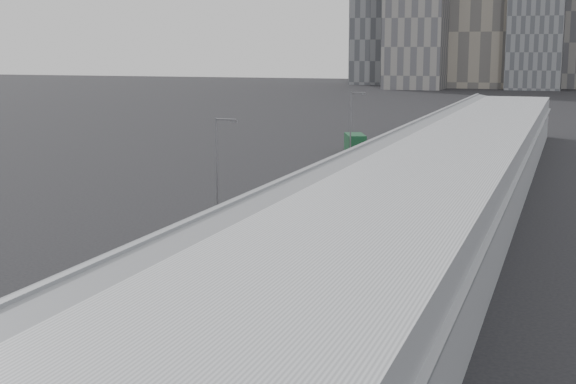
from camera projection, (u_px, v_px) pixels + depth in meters
The scene contains 22 objects.
sidewalk at pixel (387, 229), 66.17m from camera, with size 10.00×170.00×0.12m, color gray.
lane_line at pixel (268, 221), 69.64m from camera, with size 0.12×160.00×0.02m, color gold.
depot at pixel (437, 191), 64.25m from camera, with size 12.45×160.40×7.20m.
bus_1 at pixel (97, 335), 37.15m from camera, with size 3.18×13.38×3.89m.
bus_2 at pixel (210, 265), 49.24m from camera, with size 3.91×13.13×3.78m.
bus_3 at pixel (286, 216), 63.34m from camera, with size 3.54×13.94×4.04m.
bus_4 at pixel (335, 190), 75.69m from camera, with size 3.30×13.06×3.78m.
bus_5 at pixel (360, 174), 86.21m from camera, with size 2.78×12.43×3.63m.
bus_6 at pixel (400, 155), 100.46m from camera, with size 3.83×14.02×4.05m.
bus_7 at pixel (419, 144), 113.19m from camera, with size 2.86×12.82×3.74m.
bus_8 at pixel (428, 135), 125.60m from camera, with size 3.69×12.44×3.58m.
bus_9 at pixel (447, 127), 139.50m from camera, with size 2.90×12.42×3.61m.
bus_10 at pixel (458, 121), 150.59m from camera, with size 3.16×12.45×3.61m.
tree_1 at pixel (208, 260), 41.70m from camera, with size 2.66×2.66×5.20m.
tree_2 at pixel (365, 180), 70.57m from camera, with size 1.54×1.54×4.22m.
tree_3 at pixel (406, 155), 89.76m from camera, with size 2.48×2.48×4.32m.
tree_4 at pixel (448, 131), 114.19m from camera, with size 1.08×1.08×4.01m.
tree_5 at pixel (462, 120), 131.43m from camera, with size 1.93×1.93×4.34m.
street_lamp_near at pixel (218, 164), 66.80m from camera, with size 2.04×0.22×9.13m.
street_lamp_far at pixel (352, 123), 102.91m from camera, with size 2.04×0.22×9.42m.
shipping_container at pixel (355, 144), 115.70m from camera, with size 2.51×5.68×2.70m, color #113A21.
suv at pixel (406, 134), 133.85m from camera, with size 2.96×6.43×1.79m, color black.
Camera 1 is at (22.97, -8.61, 14.64)m, focal length 50.00 mm.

